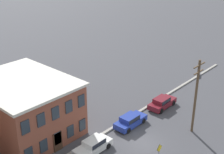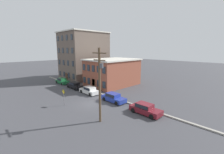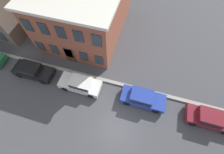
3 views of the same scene
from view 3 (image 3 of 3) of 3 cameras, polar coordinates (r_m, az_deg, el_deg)
The scene contains 7 objects.
ground_plane at distance 15.03m, azimuth 1.67°, elevation -18.61°, with size 200.00×200.00×0.00m, color #424247.
kerb_strip at distance 16.37m, azimuth 5.83°, elevation -3.40°, with size 56.00×0.36×0.16m, color #9E998E.
apartment_midblock at distance 19.93m, azimuth -10.18°, elevation 24.77°, with size 9.36×11.97×6.39m.
car_black at distance 18.65m, azimuth -28.08°, elevation 2.32°, with size 4.40×1.92×1.43m.
car_white at distance 16.00m, azimuth -11.88°, elevation -2.50°, with size 4.40×1.92×1.43m.
car_blue at distance 15.33m, azimuth 11.54°, elevation -7.73°, with size 4.40×1.92×1.43m.
car_maroon at distance 17.09m, azimuth 33.35°, elevation -12.97°, with size 4.40×1.92×1.43m.
Camera 3 is at (0.34, -2.67, 14.79)m, focal length 24.00 mm.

